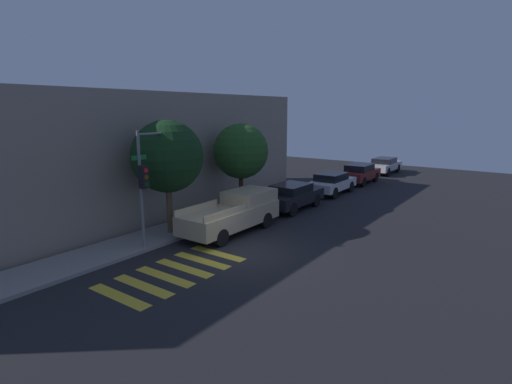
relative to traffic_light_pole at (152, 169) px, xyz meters
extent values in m
plane|color=black|center=(1.48, -3.37, -3.29)|extent=(60.00, 60.00, 0.00)
cube|color=gray|center=(1.48, 0.98, -3.22)|extent=(26.00, 2.29, 0.14)
cube|color=gray|center=(1.48, 5.52, -0.05)|extent=(26.00, 6.00, 6.48)
cube|color=gold|center=(-3.64, -2.57, -3.29)|extent=(0.45, 2.60, 0.00)
cube|color=gold|center=(-2.72, -2.57, -3.29)|extent=(0.45, 2.60, 0.00)
cube|color=gold|center=(-1.81, -2.57, -3.29)|extent=(0.45, 2.60, 0.00)
cube|color=gold|center=(-0.89, -2.57, -3.29)|extent=(0.45, 2.60, 0.00)
cube|color=gold|center=(0.03, -2.57, -3.29)|extent=(0.45, 2.60, 0.00)
cube|color=gold|center=(0.94, -2.57, -3.29)|extent=(0.45, 2.60, 0.00)
cylinder|color=slate|center=(-0.52, 0.08, -0.88)|extent=(0.12, 0.12, 4.82)
cube|color=black|center=(-0.52, -0.13, -0.24)|extent=(0.30, 0.30, 0.90)
cylinder|color=red|center=(-0.52, -0.29, 0.03)|extent=(0.18, 0.02, 0.18)
cylinder|color=#593D0A|center=(-0.52, -0.29, -0.24)|extent=(0.18, 0.02, 0.18)
cylinder|color=#0C3819|center=(-0.52, -0.29, -0.51)|extent=(0.18, 0.02, 0.18)
cube|color=#19662D|center=(-0.52, 0.08, 0.50)|extent=(0.70, 0.02, 0.18)
cylinder|color=slate|center=(0.52, 0.08, 1.38)|extent=(2.07, 0.08, 0.08)
sphere|color=#F9E5B2|center=(1.56, 0.08, 1.28)|extent=(0.36, 0.36, 0.36)
cube|color=tan|center=(3.36, -1.27, -2.50)|extent=(5.35, 1.90, 0.83)
cube|color=tan|center=(4.83, -1.27, -1.80)|extent=(2.41, 1.75, 0.58)
cube|color=tan|center=(2.02, -0.43, -1.95)|extent=(2.67, 0.08, 0.28)
cube|color=tan|center=(2.02, -2.10, -1.95)|extent=(2.67, 0.08, 0.28)
cylinder|color=black|center=(5.01, -0.41, -2.92)|extent=(0.75, 0.22, 0.75)
cylinder|color=black|center=(5.01, -2.13, -2.92)|extent=(0.75, 0.22, 0.75)
cylinder|color=black|center=(1.70, -0.41, -2.92)|extent=(0.75, 0.22, 0.75)
cylinder|color=black|center=(1.70, -2.13, -2.92)|extent=(0.75, 0.22, 0.75)
cube|color=black|center=(8.91, -1.27, -2.59)|extent=(4.38, 1.85, 0.65)
cube|color=black|center=(8.80, -1.27, -2.05)|extent=(2.28, 1.63, 0.45)
cylinder|color=black|center=(10.27, -0.43, -2.92)|extent=(0.75, 0.22, 0.75)
cylinder|color=black|center=(10.27, -2.10, -2.92)|extent=(0.75, 0.22, 0.75)
cylinder|color=black|center=(7.56, -0.43, -2.92)|extent=(0.75, 0.22, 0.75)
cylinder|color=black|center=(7.56, -2.10, -2.92)|extent=(0.75, 0.22, 0.75)
cube|color=silver|center=(14.16, -1.27, -2.63)|extent=(4.26, 1.79, 0.58)
cube|color=black|center=(14.05, -1.27, -2.10)|extent=(2.22, 1.57, 0.48)
cylinder|color=black|center=(15.48, -0.46, -2.92)|extent=(0.75, 0.22, 0.75)
cylinder|color=black|center=(15.48, -2.07, -2.92)|extent=(0.75, 0.22, 0.75)
cylinder|color=black|center=(12.83, -0.46, -2.92)|extent=(0.75, 0.22, 0.75)
cylinder|color=black|center=(12.83, -2.07, -2.92)|extent=(0.75, 0.22, 0.75)
cube|color=maroon|center=(19.17, -1.27, -2.61)|extent=(4.35, 1.83, 0.62)
cube|color=black|center=(19.06, -1.27, -2.06)|extent=(2.26, 1.61, 0.48)
cylinder|color=black|center=(20.52, -0.44, -2.92)|extent=(0.75, 0.22, 0.75)
cylinder|color=black|center=(20.52, -2.09, -2.92)|extent=(0.75, 0.22, 0.75)
cylinder|color=black|center=(17.82, -0.44, -2.92)|extent=(0.75, 0.22, 0.75)
cylinder|color=black|center=(17.82, -2.09, -2.92)|extent=(0.75, 0.22, 0.75)
cube|color=#B7BABF|center=(25.06, -1.27, -2.62)|extent=(4.65, 1.74, 0.59)
cube|color=black|center=(24.95, -1.27, -2.11)|extent=(2.42, 1.53, 0.44)
cylinder|color=black|center=(26.50, -0.49, -2.92)|extent=(0.75, 0.22, 0.75)
cylinder|color=black|center=(26.50, -2.05, -2.92)|extent=(0.75, 0.22, 0.75)
cylinder|color=black|center=(23.62, -0.49, -2.92)|extent=(0.75, 0.22, 0.75)
cylinder|color=black|center=(23.62, -2.05, -2.92)|extent=(0.75, 0.22, 0.75)
cylinder|color=brown|center=(1.53, 0.77, -2.09)|extent=(0.27, 0.27, 2.40)
sphere|color=#143316|center=(1.53, 0.77, 0.30)|extent=(3.19, 3.19, 3.19)
cylinder|color=#42301E|center=(6.79, 0.77, -2.16)|extent=(0.26, 0.26, 2.27)
sphere|color=#234C1E|center=(6.79, 0.77, 0.10)|extent=(3.01, 3.01, 3.01)
camera|label=1|loc=(-10.37, -12.58, 2.32)|focal=28.00mm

